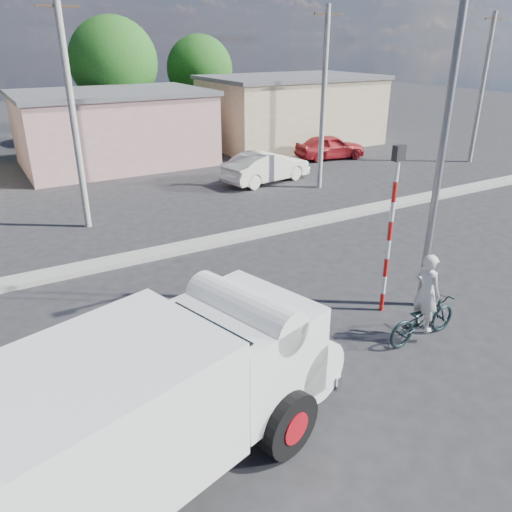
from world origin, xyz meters
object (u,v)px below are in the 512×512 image
bicycle (423,319)px  cyclist (425,304)px  car_cream (266,167)px  truck (162,398)px  streetlight (442,117)px  car_red (330,147)px  traffic_pole (392,218)px

bicycle → cyclist: bearing=-0.0°
car_cream → truck: bearing=133.5°
truck → cyclist: (6.68, 0.74, -0.56)m
bicycle → car_cream: size_ratio=0.45×
streetlight → truck: bearing=-166.0°
truck → car_red: size_ratio=1.66×
car_red → traffic_pole: size_ratio=0.96×
cyclist → traffic_pole: traffic_pole is taller
bicycle → streetlight: streetlight is taller
truck → car_cream: (10.94, 14.89, -0.74)m
traffic_pole → truck: bearing=-161.9°
traffic_pole → streetlight: (0.94, -0.30, 2.37)m
car_cream → streetlight: size_ratio=0.52×
car_red → traffic_pole: (-10.19, -15.31, 1.88)m
bicycle → truck: bearing=94.5°
bicycle → car_red: size_ratio=0.50×
cyclist → traffic_pole: size_ratio=0.44×
truck → cyclist: size_ratio=3.67×
cyclist → streetlight: (1.10, 1.20, 4.01)m
cyclist → car_cream: bearing=-18.6°
truck → streetlight: streetlight is taller
bicycle → streetlight: bearing=-44.4°
truck → bicycle: (6.68, 0.74, -0.96)m
cyclist → car_red: size_ratio=0.45×
car_red → streetlight: bearing=158.5°
car_red → cyclist: bearing=157.5°
cyclist → streetlight: bearing=-44.4°
traffic_pole → cyclist: bearing=-96.2°
cyclist → traffic_pole: bearing=-8.0°
car_red → truck: bearing=145.0°
car_cream → streetlight: bearing=156.1°
bicycle → car_red: (10.35, 16.80, 0.16)m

